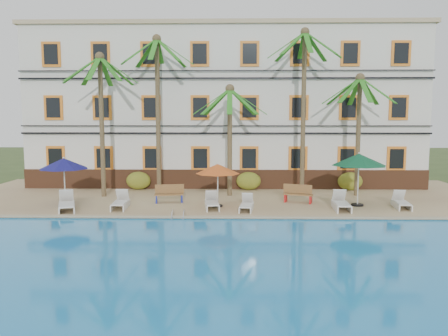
{
  "coord_description": "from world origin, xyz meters",
  "views": [
    {
      "loc": [
        0.5,
        -19.79,
        4.58
      ],
      "look_at": [
        0.04,
        3.0,
        2.0
      ],
      "focal_mm": 35.0,
      "sensor_mm": 36.0,
      "label": 1
    }
  ],
  "objects_px": {
    "lounger_a": "(67,204)",
    "lounger_d": "(247,205)",
    "bench_left": "(169,193)",
    "umbrella_red": "(218,169)",
    "umbrella_green": "(359,160)",
    "pool_ladder": "(178,218)",
    "bench_right": "(298,193)",
    "palm_c": "(230,123)",
    "umbrella_blue": "(64,164)",
    "lounger_f": "(401,202)",
    "lounger_b": "(121,202)",
    "lounger_c": "(212,203)",
    "palm_a": "(101,105)",
    "palm_e": "(359,117)",
    "lounger_e": "(341,203)",
    "palm_b": "(158,94)",
    "palm_d": "(304,91)"
  },
  "relations": [
    {
      "from": "umbrella_blue",
      "to": "pool_ladder",
      "type": "relative_size",
      "value": 3.27
    },
    {
      "from": "lounger_e",
      "to": "lounger_f",
      "type": "distance_m",
      "value": 3.06
    },
    {
      "from": "palm_d",
      "to": "lounger_a",
      "type": "distance_m",
      "value": 13.93
    },
    {
      "from": "lounger_c",
      "to": "pool_ladder",
      "type": "height_order",
      "value": "lounger_c"
    },
    {
      "from": "palm_a",
      "to": "umbrella_green",
      "type": "height_order",
      "value": "palm_a"
    },
    {
      "from": "lounger_a",
      "to": "lounger_d",
      "type": "xyz_separation_m",
      "value": [
        8.52,
        0.28,
        -0.06
      ]
    },
    {
      "from": "umbrella_blue",
      "to": "lounger_b",
      "type": "bearing_deg",
      "value": -15.18
    },
    {
      "from": "palm_c",
      "to": "pool_ladder",
      "type": "bearing_deg",
      "value": -111.58
    },
    {
      "from": "lounger_c",
      "to": "bench_right",
      "type": "distance_m",
      "value": 4.72
    },
    {
      "from": "umbrella_blue",
      "to": "bench_right",
      "type": "relative_size",
      "value": 1.55
    },
    {
      "from": "lounger_a",
      "to": "umbrella_red",
      "type": "bearing_deg",
      "value": 9.19
    },
    {
      "from": "umbrella_green",
      "to": "pool_ladder",
      "type": "distance_m",
      "value": 9.36
    },
    {
      "from": "umbrella_red",
      "to": "lounger_a",
      "type": "height_order",
      "value": "umbrella_red"
    },
    {
      "from": "umbrella_blue",
      "to": "palm_a",
      "type": "bearing_deg",
      "value": 62.21
    },
    {
      "from": "palm_d",
      "to": "umbrella_red",
      "type": "bearing_deg",
      "value": -142.62
    },
    {
      "from": "bench_left",
      "to": "umbrella_red",
      "type": "bearing_deg",
      "value": -21.14
    },
    {
      "from": "umbrella_blue",
      "to": "bench_right",
      "type": "bearing_deg",
      "value": 3.98
    },
    {
      "from": "bench_right",
      "to": "lounger_b",
      "type": "bearing_deg",
      "value": -169.47
    },
    {
      "from": "lounger_a",
      "to": "lounger_f",
      "type": "relative_size",
      "value": 1.17
    },
    {
      "from": "umbrella_blue",
      "to": "lounger_c",
      "type": "bearing_deg",
      "value": -5.93
    },
    {
      "from": "umbrella_blue",
      "to": "lounger_e",
      "type": "bearing_deg",
      "value": -3.85
    },
    {
      "from": "palm_b",
      "to": "lounger_b",
      "type": "height_order",
      "value": "palm_b"
    },
    {
      "from": "palm_d",
      "to": "umbrella_blue",
      "type": "distance_m",
      "value": 13.45
    },
    {
      "from": "lounger_a",
      "to": "bench_left",
      "type": "xyz_separation_m",
      "value": [
        4.55,
        2.15,
        0.16
      ]
    },
    {
      "from": "umbrella_red",
      "to": "lounger_c",
      "type": "bearing_deg",
      "value": -119.29
    },
    {
      "from": "lounger_d",
      "to": "bench_right",
      "type": "bearing_deg",
      "value": 35.86
    },
    {
      "from": "bench_left",
      "to": "palm_b",
      "type": "bearing_deg",
      "value": 109.35
    },
    {
      "from": "palm_b",
      "to": "lounger_c",
      "type": "relative_size",
      "value": 4.99
    },
    {
      "from": "palm_c",
      "to": "bench_right",
      "type": "height_order",
      "value": "palm_c"
    },
    {
      "from": "lounger_b",
      "to": "bench_left",
      "type": "bearing_deg",
      "value": 35.41
    },
    {
      "from": "palm_d",
      "to": "umbrella_red",
      "type": "height_order",
      "value": "palm_d"
    },
    {
      "from": "lounger_d",
      "to": "bench_left",
      "type": "bearing_deg",
      "value": 154.83
    },
    {
      "from": "palm_e",
      "to": "lounger_a",
      "type": "relative_size",
      "value": 3.22
    },
    {
      "from": "umbrella_red",
      "to": "lounger_a",
      "type": "xyz_separation_m",
      "value": [
        -7.12,
        -1.15,
        -1.56
      ]
    },
    {
      "from": "umbrella_blue",
      "to": "palm_b",
      "type": "bearing_deg",
      "value": 40.08
    },
    {
      "from": "umbrella_green",
      "to": "lounger_b",
      "type": "height_order",
      "value": "umbrella_green"
    },
    {
      "from": "umbrella_blue",
      "to": "lounger_b",
      "type": "relative_size",
      "value": 1.3
    },
    {
      "from": "palm_e",
      "to": "lounger_a",
      "type": "xyz_separation_m",
      "value": [
        -14.87,
        -4.39,
        -4.13
      ]
    },
    {
      "from": "lounger_b",
      "to": "lounger_e",
      "type": "relative_size",
      "value": 0.96
    },
    {
      "from": "palm_c",
      "to": "lounger_f",
      "type": "bearing_deg",
      "value": -21.37
    },
    {
      "from": "palm_b",
      "to": "lounger_c",
      "type": "height_order",
      "value": "palm_b"
    },
    {
      "from": "palm_d",
      "to": "palm_e",
      "type": "distance_m",
      "value": 3.38
    },
    {
      "from": "lounger_e",
      "to": "pool_ladder",
      "type": "distance_m",
      "value": 7.82
    },
    {
      "from": "palm_b",
      "to": "umbrella_blue",
      "type": "height_order",
      "value": "palm_b"
    },
    {
      "from": "palm_c",
      "to": "lounger_d",
      "type": "distance_m",
      "value": 5.57
    },
    {
      "from": "palm_d",
      "to": "lounger_f",
      "type": "bearing_deg",
      "value": -41.87
    },
    {
      "from": "umbrella_blue",
      "to": "lounger_f",
      "type": "height_order",
      "value": "umbrella_blue"
    },
    {
      "from": "palm_b",
      "to": "bench_left",
      "type": "relative_size",
      "value": 5.82
    },
    {
      "from": "palm_c",
      "to": "palm_a",
      "type": "bearing_deg",
      "value": -176.68
    },
    {
      "from": "palm_d",
      "to": "bench_right",
      "type": "relative_size",
      "value": 5.96
    }
  ]
}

